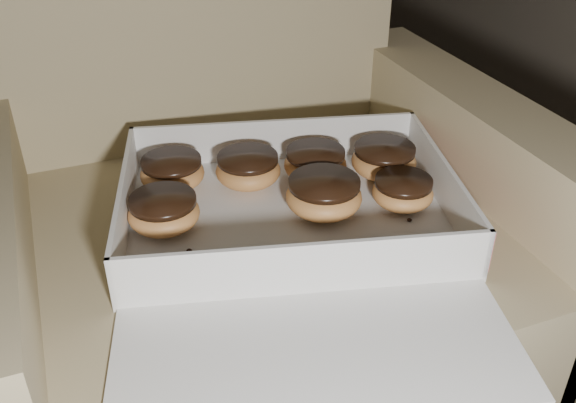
# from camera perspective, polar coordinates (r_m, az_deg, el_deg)

# --- Properties ---
(armchair) EXTENTS (0.80, 0.68, 0.84)m
(armchair) POSITION_cam_1_polar(r_m,az_deg,el_deg) (0.99, -3.37, -5.15)
(armchair) COLOR #978960
(armchair) RESTS_ON floor
(bakery_box) EXTENTS (0.55, 0.60, 0.07)m
(bakery_box) POSITION_cam_1_polar(r_m,az_deg,el_deg) (0.83, 0.64, -2.46)
(bakery_box) COLOR white
(bakery_box) RESTS_ON armchair
(donut_a) EXTENTS (0.10, 0.10, 0.05)m
(donut_a) POSITION_cam_1_polar(r_m,az_deg,el_deg) (0.96, 8.52, 3.68)
(donut_a) COLOR #E1964E
(donut_a) RESTS_ON bakery_box
(donut_b) EXTENTS (0.09, 0.09, 0.05)m
(donut_b) POSITION_cam_1_polar(r_m,az_deg,el_deg) (0.95, 2.45, 3.42)
(donut_b) COLOR #E1964E
(donut_b) RESTS_ON bakery_box
(donut_c) EXTENTS (0.08, 0.08, 0.04)m
(donut_c) POSITION_cam_1_polar(r_m,az_deg,el_deg) (0.89, 10.16, 0.90)
(donut_c) COLOR #E1964E
(donut_c) RESTS_ON bakery_box
(donut_d) EXTENTS (0.09, 0.09, 0.05)m
(donut_d) POSITION_cam_1_polar(r_m,az_deg,el_deg) (0.93, -3.57, 2.92)
(donut_d) COLOR #E1964E
(donut_d) RESTS_ON bakery_box
(donut_e) EXTENTS (0.09, 0.09, 0.05)m
(donut_e) POSITION_cam_1_polar(r_m,az_deg,el_deg) (0.94, -10.25, 2.60)
(donut_e) COLOR #E1964E
(donut_e) RESTS_ON bakery_box
(donut_f) EXTENTS (0.10, 0.10, 0.05)m
(donut_f) POSITION_cam_1_polar(r_m,az_deg,el_deg) (0.87, 3.21, 0.58)
(donut_f) COLOR #E1964E
(donut_f) RESTS_ON bakery_box
(donut_g) EXTENTS (0.09, 0.09, 0.05)m
(donut_g) POSITION_cam_1_polar(r_m,az_deg,el_deg) (0.85, -10.98, -0.90)
(donut_g) COLOR #E1964E
(donut_g) RESTS_ON bakery_box
(crumb_a) EXTENTS (0.01, 0.01, 0.00)m
(crumb_a) POSITION_cam_1_polar(r_m,az_deg,el_deg) (0.76, 0.42, -6.60)
(crumb_a) COLOR black
(crumb_a) RESTS_ON bakery_box
(crumb_b) EXTENTS (0.01, 0.01, 0.00)m
(crumb_b) POSITION_cam_1_polar(r_m,az_deg,el_deg) (0.81, -8.78, -4.32)
(crumb_b) COLOR black
(crumb_b) RESTS_ON bakery_box
(crumb_c) EXTENTS (0.01, 0.01, 0.00)m
(crumb_c) POSITION_cam_1_polar(r_m,az_deg,el_deg) (0.87, 10.75, -1.62)
(crumb_c) COLOR black
(crumb_c) RESTS_ON bakery_box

